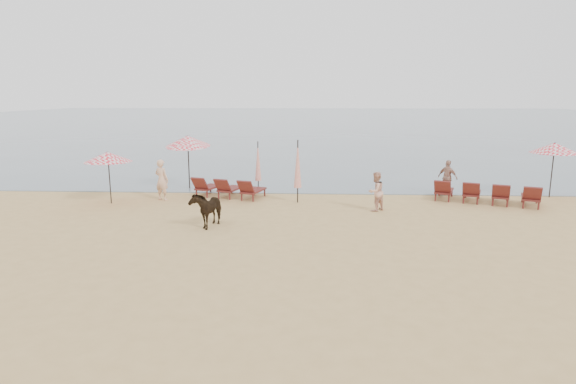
% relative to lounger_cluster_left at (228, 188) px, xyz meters
% --- Properties ---
extents(ground, '(120.00, 120.00, 0.00)m').
position_rel_lounger_cluster_left_xyz_m(ground, '(2.79, -9.09, -0.43)').
color(ground, tan).
rests_on(ground, ground).
extents(sea, '(160.00, 140.00, 0.06)m').
position_rel_lounger_cluster_left_xyz_m(sea, '(2.79, 70.91, -0.43)').
color(sea, '#51606B').
rests_on(sea, ground).
extents(lounger_cluster_left, '(3.20, 2.45, 0.62)m').
position_rel_lounger_cluster_left_xyz_m(lounger_cluster_left, '(0.00, 0.00, 0.00)').
color(lounger_cluster_left, '#5B2315').
rests_on(lounger_cluster_left, ground).
extents(lounger_cluster_right, '(4.33, 3.02, 0.63)m').
position_rel_lounger_cluster_left_xyz_m(lounger_cluster_right, '(10.76, -0.63, 0.01)').
color(lounger_cluster_right, '#5B2315').
rests_on(lounger_cluster_right, ground).
extents(umbrella_open_left_a, '(1.88, 1.88, 2.14)m').
position_rel_lounger_cluster_left_xyz_m(umbrella_open_left_a, '(-4.63, -1.34, 1.49)').
color(umbrella_open_left_a, black).
rests_on(umbrella_open_left_a, ground).
extents(umbrella_open_left_b, '(2.06, 2.10, 2.63)m').
position_rel_lounger_cluster_left_xyz_m(umbrella_open_left_b, '(-2.17, 1.85, 1.85)').
color(umbrella_open_left_b, black).
rests_on(umbrella_open_left_b, ground).
extents(umbrella_open_right, '(1.96, 1.96, 2.39)m').
position_rel_lounger_cluster_left_xyz_m(umbrella_open_right, '(13.99, 0.75, 1.72)').
color(umbrella_open_right, black).
rests_on(umbrella_open_right, ground).
extents(umbrella_closed_left, '(0.32, 0.32, 2.59)m').
position_rel_lounger_cluster_left_xyz_m(umbrella_closed_left, '(3.03, -0.82, 1.16)').
color(umbrella_closed_left, black).
rests_on(umbrella_closed_left, ground).
extents(umbrella_closed_right, '(0.29, 0.29, 2.35)m').
position_rel_lounger_cluster_left_xyz_m(umbrella_closed_right, '(1.19, 1.08, 1.01)').
color(umbrella_closed_right, black).
rests_on(umbrella_closed_right, ground).
extents(cow, '(0.99, 1.58, 1.24)m').
position_rel_lounger_cluster_left_xyz_m(cow, '(0.07, -4.61, 0.19)').
color(cow, black).
rests_on(cow, ground).
extents(beachgoer_left, '(0.75, 0.63, 1.74)m').
position_rel_lounger_cluster_left_xyz_m(beachgoer_left, '(-2.71, -0.61, 0.44)').
color(beachgoer_left, '#E0AC8C').
rests_on(beachgoer_left, ground).
extents(beachgoer_right_a, '(0.93, 0.92, 1.51)m').
position_rel_lounger_cluster_left_xyz_m(beachgoer_right_a, '(6.06, -2.13, 0.32)').
color(beachgoer_right_a, '#D79D86').
rests_on(beachgoer_right_a, ground).
extents(beachgoer_right_b, '(0.93, 0.90, 1.56)m').
position_rel_lounger_cluster_left_xyz_m(beachgoer_right_b, '(9.65, 1.08, 0.35)').
color(beachgoer_right_b, tan).
rests_on(beachgoer_right_b, ground).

